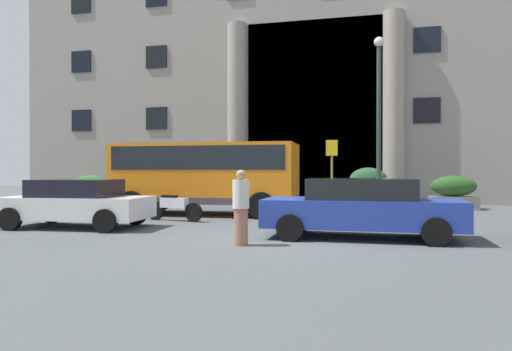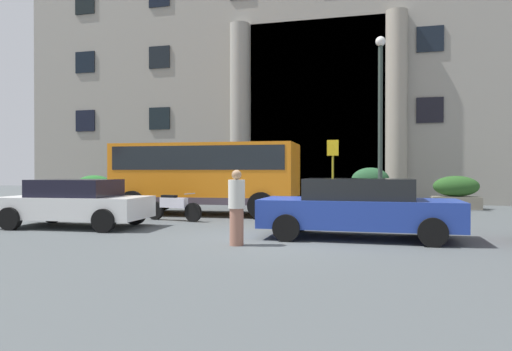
% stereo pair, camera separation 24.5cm
% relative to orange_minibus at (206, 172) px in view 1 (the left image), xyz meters
% --- Properties ---
extents(ground_plane, '(80.00, 64.00, 0.12)m').
position_rel_orange_minibus_xyz_m(ground_plane, '(3.73, -5.50, -1.61)').
color(ground_plane, '#4B5052').
extents(office_building_facade, '(34.94, 9.76, 20.32)m').
position_rel_orange_minibus_xyz_m(office_building_facade, '(3.73, 11.97, 8.59)').
color(office_building_facade, gray).
rests_on(office_building_facade, ground_plane).
extents(orange_minibus, '(6.68, 2.99, 2.58)m').
position_rel_orange_minibus_xyz_m(orange_minibus, '(0.00, 0.00, 0.00)').
color(orange_minibus, orange).
rests_on(orange_minibus, ground_plane).
extents(bus_stop_sign, '(0.44, 0.08, 2.78)m').
position_rel_orange_minibus_xyz_m(bus_stop_sign, '(4.38, 2.04, 0.16)').
color(bus_stop_sign, '#A09A20').
rests_on(bus_stop_sign, ground_plane).
extents(hedge_planter_far_west, '(1.92, 0.92, 1.39)m').
position_rel_orange_minibus_xyz_m(hedge_planter_far_west, '(9.22, 5.11, -0.88)').
color(hedge_planter_far_west, slate).
rests_on(hedge_planter_far_west, ground_plane).
extents(hedge_planter_entrance_right, '(1.73, 0.92, 1.74)m').
position_rel_orange_minibus_xyz_m(hedge_planter_entrance_right, '(5.71, 5.38, -0.71)').
color(hedge_planter_entrance_right, '#666D5A').
rests_on(hedge_planter_entrance_right, ground_plane).
extents(hedge_planter_far_east, '(2.02, 0.82, 1.37)m').
position_rel_orange_minibus_xyz_m(hedge_planter_far_east, '(-7.96, 4.89, -0.89)').
color(hedge_planter_far_east, '#6D605B').
rests_on(hedge_planter_far_east, ground_plane).
extents(parked_estate_mid, '(4.15, 2.30, 1.36)m').
position_rel_orange_minibus_xyz_m(parked_estate_mid, '(-2.19, -4.62, -0.85)').
color(parked_estate_mid, white).
rests_on(parked_estate_mid, ground_plane).
extents(parked_coupe_end, '(4.61, 2.08, 1.42)m').
position_rel_orange_minibus_xyz_m(parked_coupe_end, '(5.65, -4.80, -0.82)').
color(parked_coupe_end, '#203A98').
rests_on(parked_coupe_end, ground_plane).
extents(motorcycle_near_kerb, '(2.06, 0.68, 0.89)m').
position_rel_orange_minibus_xyz_m(motorcycle_near_kerb, '(-0.29, -2.30, -1.09)').
color(motorcycle_near_kerb, black).
rests_on(motorcycle_near_kerb, ground_plane).
extents(scooter_by_planter, '(1.91, 0.76, 0.89)m').
position_rel_orange_minibus_xyz_m(scooter_by_planter, '(-4.85, -2.26, -1.10)').
color(scooter_by_planter, black).
rests_on(scooter_by_planter, ground_plane).
extents(motorcycle_far_end, '(1.96, 0.68, 0.89)m').
position_rel_orange_minibus_xyz_m(motorcycle_far_end, '(6.41, -2.47, -1.10)').
color(motorcycle_far_end, black).
rests_on(motorcycle_far_end, ground_plane).
extents(pedestrian_man_crossing, '(0.36, 0.36, 1.62)m').
position_rel_orange_minibus_xyz_m(pedestrian_man_crossing, '(3.17, -6.55, -0.74)').
color(pedestrian_man_crossing, '#94624F').
rests_on(pedestrian_man_crossing, ground_plane).
extents(lamppost_plaza_centre, '(0.40, 0.40, 6.97)m').
position_rel_orange_minibus_xyz_m(lamppost_plaza_centre, '(6.14, 3.31, 2.54)').
color(lamppost_plaza_centre, '#303E37').
rests_on(lamppost_plaza_centre, ground_plane).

